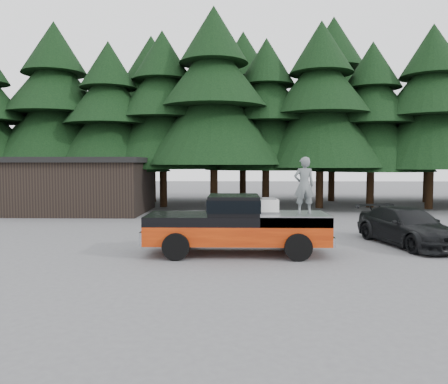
{
  "coord_description": "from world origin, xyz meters",
  "views": [
    {
      "loc": [
        0.35,
        -14.07,
        2.93
      ],
      "look_at": [
        0.01,
        0.0,
        2.02
      ],
      "focal_mm": 35.0,
      "sensor_mm": 36.0,
      "label": 1
    }
  ],
  "objects_px": {
    "parked_car": "(407,227)",
    "air_compressor": "(268,207)",
    "man_on_bed": "(304,185)",
    "utility_building": "(80,185)",
    "pickup_truck": "(237,234)"
  },
  "relations": [
    {
      "from": "parked_car",
      "to": "air_compressor",
      "type": "bearing_deg",
      "value": -176.04
    },
    {
      "from": "man_on_bed",
      "to": "parked_car",
      "type": "xyz_separation_m",
      "value": [
        4.0,
        1.72,
        -1.57
      ]
    },
    {
      "from": "utility_building",
      "to": "pickup_truck",
      "type": "bearing_deg",
      "value": -51.91
    },
    {
      "from": "air_compressor",
      "to": "utility_building",
      "type": "height_order",
      "value": "utility_building"
    },
    {
      "from": "air_compressor",
      "to": "parked_car",
      "type": "height_order",
      "value": "air_compressor"
    },
    {
      "from": "man_on_bed",
      "to": "parked_car",
      "type": "height_order",
      "value": "man_on_bed"
    },
    {
      "from": "man_on_bed",
      "to": "parked_car",
      "type": "relative_size",
      "value": 0.39
    },
    {
      "from": "utility_building",
      "to": "man_on_bed",
      "type": "bearing_deg",
      "value": -46.12
    },
    {
      "from": "air_compressor",
      "to": "parked_car",
      "type": "xyz_separation_m",
      "value": [
        5.14,
        1.66,
        -0.87
      ]
    },
    {
      "from": "pickup_truck",
      "to": "man_on_bed",
      "type": "xyz_separation_m",
      "value": [
        2.16,
        -0.02,
        1.58
      ]
    },
    {
      "from": "man_on_bed",
      "to": "utility_building",
      "type": "xyz_separation_m",
      "value": [
        -11.58,
        12.05,
        -0.58
      ]
    },
    {
      "from": "air_compressor",
      "to": "man_on_bed",
      "type": "relative_size",
      "value": 0.34
    },
    {
      "from": "pickup_truck",
      "to": "utility_building",
      "type": "relative_size",
      "value": 0.71
    },
    {
      "from": "pickup_truck",
      "to": "man_on_bed",
      "type": "height_order",
      "value": "man_on_bed"
    },
    {
      "from": "parked_car",
      "to": "pickup_truck",
      "type": "bearing_deg",
      "value": -178.56
    }
  ]
}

